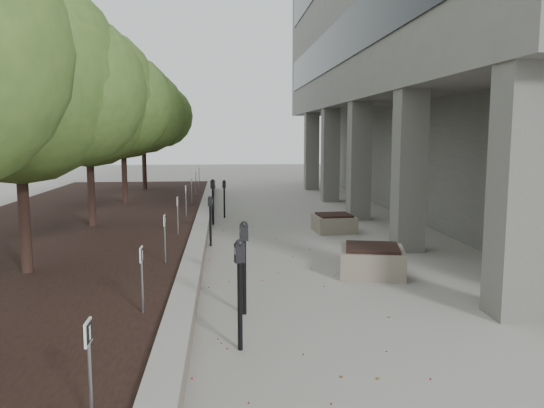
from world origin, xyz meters
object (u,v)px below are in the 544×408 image
crabapple_tree_2 (19,123)px  parking_meter_4 (224,199)px  parking_meter_1 (244,268)px  crabapple_tree_5 (143,129)px  parking_meter_3 (210,221)px  planter_front (372,260)px  planter_back (334,223)px  crabapple_tree_4 (123,128)px  crabapple_tree_3 (88,126)px  parking_meter_2 (240,295)px  parking_meter_5 (213,202)px

crabapple_tree_2 → parking_meter_4: size_ratio=4.08×
parking_meter_1 → parking_meter_4: 10.24m
crabapple_tree_2 → parking_meter_1: 4.82m
crabapple_tree_5 → parking_meter_3: (3.25, -11.06, -2.46)m
planter_front → planter_back: (0.21, 4.96, -0.04)m
crabapple_tree_4 → crabapple_tree_5: (0.00, 5.00, 0.00)m
parking_meter_4 → crabapple_tree_3: bearing=-122.5°
crabapple_tree_2 → parking_meter_4: 9.76m
parking_meter_2 → planter_back: size_ratio=1.34×
crabapple_tree_3 → planter_front: bearing=-32.3°
crabapple_tree_4 → crabapple_tree_5: 5.00m
parking_meter_5 → planter_front: 7.40m
parking_meter_3 → planter_back: bearing=31.0°
parking_meter_5 → planter_front: (3.43, -6.54, -0.44)m
planter_front → crabapple_tree_3: bearing=147.7°
crabapple_tree_4 → planter_front: bearing=-54.1°
crabapple_tree_5 → parking_meter_3: 11.79m
crabapple_tree_4 → parking_meter_5: bearing=-39.6°
crabapple_tree_3 → planter_back: crabapple_tree_3 is taller
parking_meter_1 → parking_meter_3: 5.49m
planter_front → parking_meter_2: bearing=-127.5°
parking_meter_5 → parking_meter_1: bearing=-69.5°
crabapple_tree_4 → parking_meter_4: 4.55m
crabapple_tree_5 → parking_meter_5: 8.68m
parking_meter_4 → planter_front: 8.53m
crabapple_tree_2 → planter_back: size_ratio=4.73×
parking_meter_1 → planter_front: size_ratio=1.19×
crabapple_tree_2 → crabapple_tree_3: 5.00m
crabapple_tree_4 → parking_meter_3: size_ratio=4.09×
parking_meter_4 → planter_back: (3.28, -2.99, -0.40)m
crabapple_tree_2 → crabapple_tree_3: size_ratio=1.00×
parking_meter_3 → planter_back: size_ratio=1.16×
parking_meter_4 → planter_front: bearing=-57.3°
planter_back → crabapple_tree_4: bearing=148.3°
crabapple_tree_5 → parking_meter_4: crabapple_tree_5 is taller
parking_meter_5 → parking_meter_2: bearing=-70.7°
crabapple_tree_4 → planter_front: 11.73m
crabapple_tree_5 → planter_front: size_ratio=4.19×
parking_meter_1 → parking_meter_4: (-0.31, 10.24, -0.11)m
crabapple_tree_2 → parking_meter_2: (3.81, -2.97, -2.35)m
crabapple_tree_4 → crabapple_tree_5: bearing=90.0°
crabapple_tree_5 → planter_front: bearing=-64.8°
crabapple_tree_3 → parking_meter_1: (3.92, -6.51, -2.35)m
parking_meter_3 → parking_meter_4: 4.80m
crabapple_tree_3 → crabapple_tree_5: bearing=90.0°
parking_meter_2 → planter_back: parking_meter_2 is taller
crabapple_tree_3 → planter_back: (6.89, 0.74, -2.85)m
parking_meter_2 → parking_meter_5: (-0.56, 10.29, -0.03)m
parking_meter_4 → crabapple_tree_5: bearing=131.6°
planter_front → parking_meter_5: bearing=117.7°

